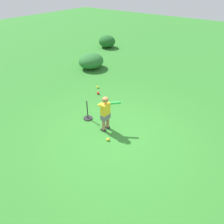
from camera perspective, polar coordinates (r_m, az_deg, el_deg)
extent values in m
plane|color=#2D7528|center=(5.76, 1.51, -6.59)|extent=(40.00, 40.00, 0.00)
cube|color=#232328|center=(5.91, -2.44, -5.00)|extent=(0.16, 0.10, 0.05)
cylinder|color=#996B4C|center=(5.79, -2.34, -3.65)|extent=(0.09, 0.09, 0.34)
cube|color=#232328|center=(6.01, -1.33, -4.23)|extent=(0.16, 0.10, 0.05)
cylinder|color=#996B4C|center=(5.89, -1.21, -2.89)|extent=(0.09, 0.09, 0.34)
cube|color=slate|center=(5.69, -1.81, -1.26)|extent=(0.17, 0.28, 0.16)
cube|color=yellow|center=(5.55, -1.86, 0.85)|extent=(0.17, 0.26, 0.34)
sphere|color=#996B4C|center=(5.40, -1.91, 3.39)|extent=(0.17, 0.17, 0.17)
ellipsoid|color=olive|center=(5.38, -1.84, 3.62)|extent=(0.19, 0.19, 0.11)
sphere|color=green|center=(5.58, -2.93, 2.14)|extent=(0.04, 0.04, 0.04)
cylinder|color=black|center=(5.57, -2.00, 2.24)|extent=(0.13, 0.10, 0.05)
cylinder|color=green|center=(5.55, 0.44, 2.50)|extent=(0.32, 0.26, 0.11)
sphere|color=green|center=(5.53, 2.19, 2.68)|extent=(0.07, 0.07, 0.07)
cylinder|color=yellow|center=(5.54, -2.91, 1.98)|extent=(0.25, 0.27, 0.14)
cylinder|color=yellow|center=(5.58, -2.43, 2.26)|extent=(0.28, 0.25, 0.14)
sphere|color=yellow|center=(8.18, -4.02, 6.95)|extent=(0.09, 0.09, 0.09)
sphere|color=red|center=(7.73, -3.90, 5.31)|extent=(0.10, 0.10, 0.10)
sphere|color=yellow|center=(5.57, -1.18, -7.65)|extent=(0.08, 0.08, 0.08)
cylinder|color=black|center=(6.43, -6.71, -1.73)|extent=(0.28, 0.28, 0.03)
cylinder|color=black|center=(6.27, -6.88, 0.43)|extent=(0.03, 0.03, 0.55)
cone|color=black|center=(6.11, -7.07, 2.74)|extent=(0.07, 0.07, 0.04)
ellipsoid|color=#1E5B23|center=(13.24, -1.42, 19.09)|extent=(1.03, 0.97, 0.72)
ellipsoid|color=#286B2D|center=(10.04, -5.87, 14.01)|extent=(1.13, 1.24, 0.71)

